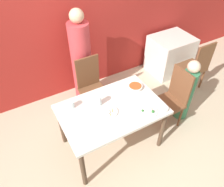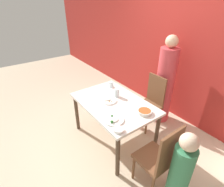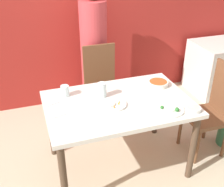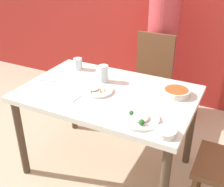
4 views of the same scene
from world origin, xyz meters
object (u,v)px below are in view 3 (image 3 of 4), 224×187
plate_rice_adult (113,104)px  glass_water_tall (102,90)px  chair_adult_spot (102,85)px  person_adult (94,56)px  chair_child_spot (213,109)px  bowl_curry (158,83)px

plate_rice_adult → glass_water_tall: (-0.04, 0.18, 0.06)m
chair_adult_spot → person_adult: size_ratio=0.60×
chair_child_spot → plate_rice_adult: chair_child_spot is taller
person_adult → glass_water_tall: size_ratio=11.66×
chair_adult_spot → glass_water_tall: bearing=-106.1°
plate_rice_adult → chair_adult_spot: bearing=80.3°
bowl_curry → glass_water_tall: glass_water_tall is taller
person_adult → plate_rice_adult: 1.16m
chair_adult_spot → person_adult: (-0.00, 0.33, 0.24)m
chair_child_spot → person_adult: size_ratio=0.60×
chair_child_spot → glass_water_tall: bearing=-100.8°
bowl_curry → plate_rice_adult: 0.59m
chair_child_spot → chair_adult_spot: bearing=-132.5°
chair_child_spot → plate_rice_adult: (-1.07, 0.03, 0.24)m
person_adult → bowl_curry: size_ratio=8.20×
chair_child_spot → glass_water_tall: chair_child_spot is taller
bowl_curry → person_adult: bearing=113.7°
glass_water_tall → chair_child_spot: bearing=-10.8°
plate_rice_adult → glass_water_tall: bearing=103.1°
chair_child_spot → person_adult: person_adult is taller
chair_adult_spot → plate_rice_adult: chair_adult_spot is taller
chair_adult_spot → plate_rice_adult: bearing=-99.7°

